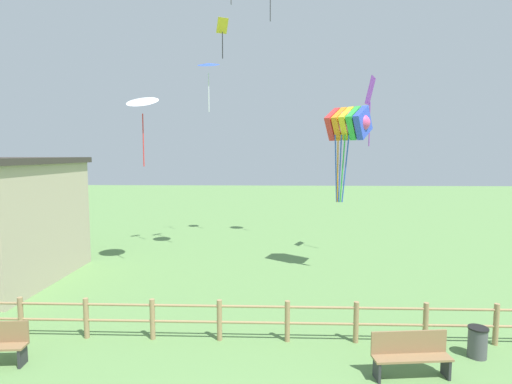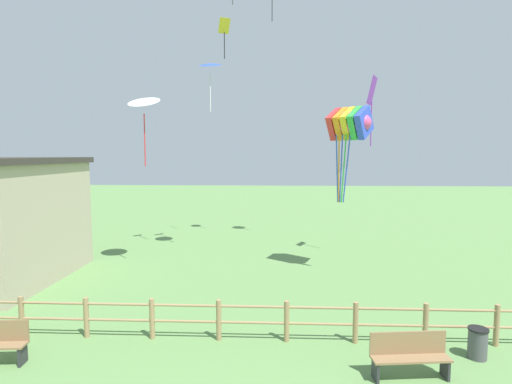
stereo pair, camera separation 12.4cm
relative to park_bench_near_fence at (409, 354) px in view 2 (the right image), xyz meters
The scene contains 8 objects.
wooden_fence 3.98m from the park_bench_near_fence, 156.02° to the left, with size 20.31×0.14×1.12m.
park_bench_near_fence is the anchor object (origin of this frame).
trash_bin 2.19m from the park_bench_near_fence, 25.44° to the left, with size 0.48×0.48×0.76m.
kite_rainbow_parafoil 9.66m from the park_bench_near_fence, 90.14° to the left, with size 2.28×2.19×3.94m.
kite_blue_delta 15.17m from the park_bench_near_fence, 119.85° to the left, with size 1.11×1.09×2.46m.
kite_white_delta 13.66m from the park_bench_near_fence, 136.38° to the left, with size 1.52×1.47×3.11m.
kite_yellow_diamond 18.64m from the park_bench_near_fence, 113.08° to the left, with size 0.71×0.63×2.13m.
kite_purple_streamer 12.63m from the park_bench_near_fence, 82.02° to the left, with size 0.66×0.97×3.20m.
Camera 2 is at (0.57, -4.53, 5.03)m, focal length 28.00 mm.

